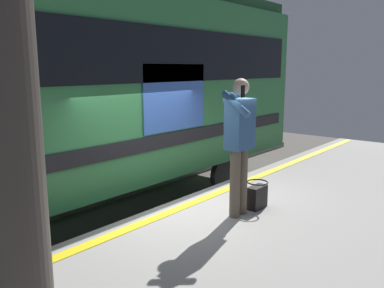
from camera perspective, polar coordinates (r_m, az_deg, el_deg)
name	(u,v)px	position (r m, az deg, el deg)	size (l,w,h in m)	color
ground_plane	(175,256)	(6.48, -2.41, -15.65)	(24.32, 24.32, 0.00)	#4C4742
platform	(300,271)	(5.27, 15.19, -17.11)	(14.06, 4.11, 0.91)	gray
safety_line	(190,204)	(5.94, -0.31, -8.59)	(13.78, 0.16, 0.01)	yellow
track_rail_near	(117,228)	(7.37, -10.62, -11.76)	(18.28, 0.08, 0.16)	slate
track_rail_far	(71,210)	(8.46, -16.93, -9.03)	(18.28, 0.08, 0.16)	slate
train_carriage	(8,84)	(6.67, -24.77, 7.80)	(12.66, 2.78, 4.22)	#2D723F
passenger	(239,136)	(5.30, 6.78, 1.16)	(0.57, 0.55, 1.85)	brown
handbag	(257,196)	(5.81, 9.29, -7.30)	(0.34, 0.30, 0.40)	black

